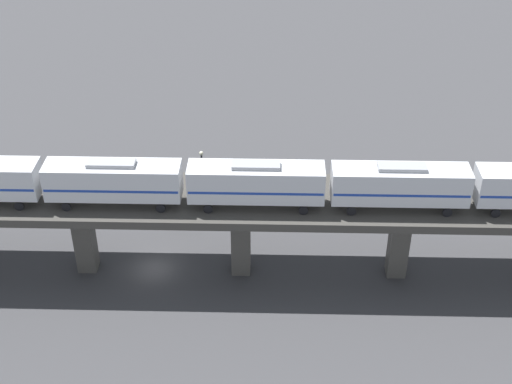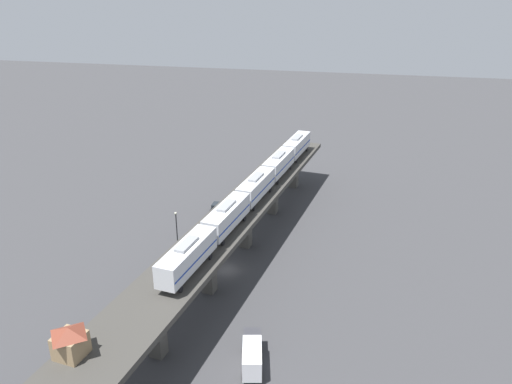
{
  "view_description": "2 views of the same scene",
  "coord_description": "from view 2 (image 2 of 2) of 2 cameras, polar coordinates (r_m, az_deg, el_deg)",
  "views": [
    {
      "loc": [
        -55.12,
        -4.17,
        44.72
      ],
      "look_at": [
        -2.69,
        -9.71,
        10.11
      ],
      "focal_mm": 50.0,
      "sensor_mm": 36.0,
      "label": 1
    },
    {
      "loc": [
        -20.37,
        67.45,
        43.38
      ],
      "look_at": [
        -2.69,
        -9.71,
        10.11
      ],
      "focal_mm": 35.0,
      "sensor_mm": 36.0,
      "label": 2
    }
  ],
  "objects": [
    {
      "name": "ground_plane",
      "position": [
        82.74,
        -3.36,
        -8.87
      ],
      "size": [
        400.0,
        400.0,
        0.0
      ],
      "primitive_type": "plane",
      "color": "#38383A"
    },
    {
      "name": "elevated_viaduct",
      "position": [
        79.29,
        -3.43,
        -4.27
      ],
      "size": [
        20.35,
        92.31,
        8.61
      ],
      "color": "#393733",
      "rests_on": "ground"
    },
    {
      "name": "subway_train",
      "position": [
        85.47,
        -0.0,
        0.64
      ],
      "size": [
        10.94,
        62.23,
        4.45
      ],
      "color": "silver",
      "rests_on": "elevated_viaduct"
    },
    {
      "name": "signal_hut",
      "position": [
        55.13,
        -20.51,
        -15.65
      ],
      "size": [
        3.61,
        3.61,
        3.4
      ],
      "color": "#8C7251",
      "rests_on": "elevated_viaduct"
    },
    {
      "name": "street_car_white",
      "position": [
        93.2,
        -6.27,
        -4.44
      ],
      "size": [
        1.96,
        4.41,
        1.89
      ],
      "color": "silver",
      "rests_on": "ground"
    },
    {
      "name": "street_car_black",
      "position": [
        102.14,
        -4.55,
        -1.83
      ],
      "size": [
        2.06,
        4.45,
        1.89
      ],
      "color": "black",
      "rests_on": "ground"
    },
    {
      "name": "street_car_green",
      "position": [
        87.32,
        -7.97,
        -6.53
      ],
      "size": [
        2.38,
        4.59,
        1.89
      ],
      "color": "#1E6638",
      "rests_on": "ground"
    },
    {
      "name": "delivery_truck",
      "position": [
        63.69,
        -0.44,
        -18.01
      ],
      "size": [
        3.81,
        7.52,
        3.2
      ],
      "color": "#333338",
      "rests_on": "ground"
    },
    {
      "name": "street_lamp",
      "position": [
        88.23,
        -9.07,
        -3.94
      ],
      "size": [
        0.44,
        0.44,
        6.94
      ],
      "color": "black",
      "rests_on": "ground"
    }
  ]
}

